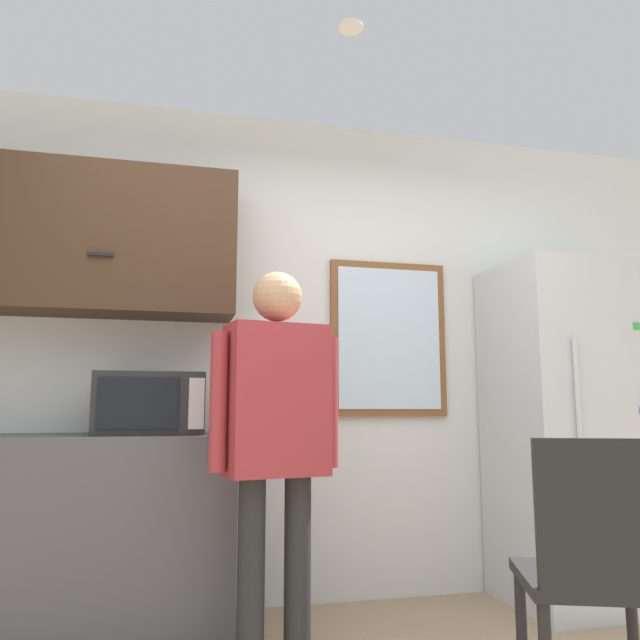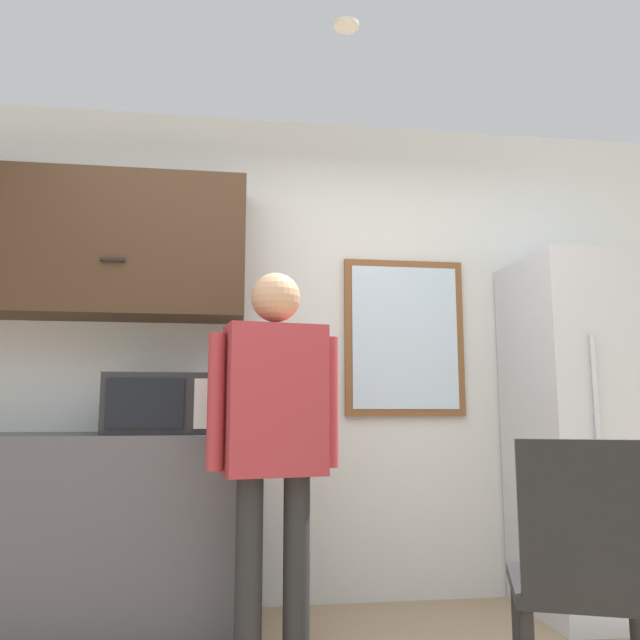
# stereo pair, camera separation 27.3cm
# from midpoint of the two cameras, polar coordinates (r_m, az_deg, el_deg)

# --- Properties ---
(back_wall) EXTENTS (6.00, 0.06, 2.70)m
(back_wall) POSITION_cam_midpoint_polar(r_m,az_deg,el_deg) (3.49, -7.22, -2.75)
(back_wall) COLOR silver
(back_wall) RESTS_ON ground_plane
(counter) EXTENTS (1.99, 0.58, 0.91)m
(counter) POSITION_cam_midpoint_polar(r_m,az_deg,el_deg) (3.28, -29.23, -17.15)
(counter) COLOR #4C4C51
(counter) RESTS_ON ground_plane
(upper_cabinets) EXTENTS (1.99, 0.36, 0.75)m
(upper_cabinets) POSITION_cam_midpoint_polar(r_m,az_deg,el_deg) (3.46, -27.03, 6.81)
(upper_cabinets) COLOR #3D2819
(microwave) EXTENTS (0.49, 0.41, 0.28)m
(microwave) POSITION_cam_midpoint_polar(r_m,az_deg,el_deg) (3.09, -17.77, -7.30)
(microwave) COLOR #232326
(microwave) RESTS_ON counter
(person) EXTENTS (0.55, 0.29, 1.60)m
(person) POSITION_cam_midpoint_polar(r_m,az_deg,el_deg) (2.63, -7.06, -9.24)
(person) COLOR black
(person) RESTS_ON ground_plane
(refrigerator) EXTENTS (0.82, 0.69, 1.83)m
(refrigerator) POSITION_cam_midpoint_polar(r_m,az_deg,el_deg) (3.70, 20.36, -9.40)
(refrigerator) COLOR silver
(refrigerator) RESTS_ON ground_plane
(chair) EXTENTS (0.57, 0.57, 0.93)m
(chair) POSITION_cam_midpoint_polar(r_m,az_deg,el_deg) (2.28, 20.62, -20.35)
(chair) COLOR black
(chair) RESTS_ON ground_plane
(window) EXTENTS (0.69, 0.05, 0.89)m
(window) POSITION_cam_midpoint_polar(r_m,az_deg,el_deg) (3.60, 4.14, -1.67)
(window) COLOR brown
(ceiling_light) EXTENTS (0.11, 0.11, 0.01)m
(ceiling_light) POSITION_cam_midpoint_polar(r_m,az_deg,el_deg) (3.01, -0.02, 25.28)
(ceiling_light) COLOR white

